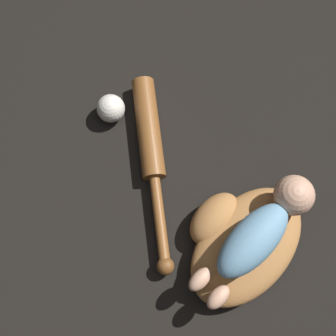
{
  "coord_description": "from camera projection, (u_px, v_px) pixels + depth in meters",
  "views": [
    {
      "loc": [
        -0.2,
        0.06,
        1.24
      ],
      "look_at": [
        0.05,
        0.32,
        0.07
      ],
      "focal_mm": 50.0,
      "sensor_mm": 36.0,
      "label": 1
    }
  ],
  "objects": [
    {
      "name": "baseball_glove",
      "position": [
        241.0,
        241.0,
        1.19
      ],
      "size": [
        0.37,
        0.29,
        0.09
      ],
      "color": "#A8703D",
      "rests_on": "ground"
    },
    {
      "name": "baseball_bat",
      "position": [
        151.0,
        148.0,
        1.28
      ],
      "size": [
        0.36,
        0.46,
        0.06
      ],
      "color": "brown",
      "rests_on": "ground"
    },
    {
      "name": "ground_plane",
      "position": [
        239.0,
        272.0,
        1.21
      ],
      "size": [
        6.0,
        6.0,
        0.0
      ],
      "primitive_type": "plane",
      "color": "black"
    },
    {
      "name": "baseball",
      "position": [
        111.0,
        108.0,
        1.3
      ],
      "size": [
        0.08,
        0.08,
        0.08
      ],
      "color": "silver",
      "rests_on": "ground"
    },
    {
      "name": "baby_figure",
      "position": [
        263.0,
        230.0,
        1.11
      ],
      "size": [
        0.39,
        0.11,
        0.1
      ],
      "color": "#6693B2",
      "rests_on": "baseball_glove"
    }
  ]
}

